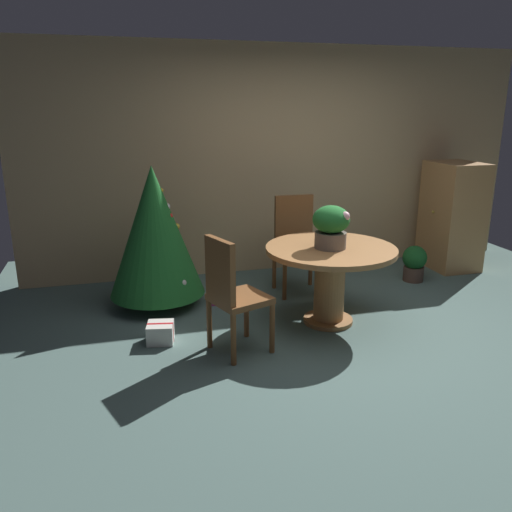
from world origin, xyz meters
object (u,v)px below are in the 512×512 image
object	(u,v)px
wooden_chair_left	(232,291)
gift_box_cream	(160,333)
wooden_cabinet	(452,216)
wooden_chair_far	(296,238)
potted_plant	(414,262)
gift_box_purple	(223,295)
round_dining_table	(330,269)
flower_vase	(331,225)
holiday_tree	(155,231)

from	to	relation	value
wooden_chair_left	gift_box_cream	distance (m)	0.78
wooden_cabinet	wooden_chair_left	bearing A→B (deg)	-153.16
wooden_chair_far	potted_plant	xyz separation A→B (m)	(1.40, -0.08, -0.36)
gift_box_purple	potted_plant	xyz separation A→B (m)	(2.23, 0.07, 0.15)
round_dining_table	potted_plant	size ratio (longest dim) A/B	2.85
wooden_chair_left	gift_box_purple	distance (m)	1.23
gift_box_purple	wooden_cabinet	xyz separation A→B (m)	(2.93, 0.43, 0.58)
flower_vase	potted_plant	size ratio (longest dim) A/B	0.92
flower_vase	wooden_chair_left	bearing A→B (deg)	-160.71
flower_vase	holiday_tree	size ratio (longest dim) A/B	0.27
flower_vase	gift_box_purple	distance (m)	1.43
round_dining_table	wooden_chair_left	bearing A→B (deg)	-160.00
wooden_chair_left	wooden_cabinet	size ratio (longest dim) A/B	0.75
flower_vase	gift_box_cream	distance (m)	1.73
flower_vase	wooden_chair_far	size ratio (longest dim) A/B	0.37
flower_vase	wooden_chair_far	bearing A→B (deg)	88.82
wooden_chair_far	wooden_cabinet	distance (m)	2.12
round_dining_table	potted_plant	world-z (taller)	round_dining_table
potted_plant	gift_box_purple	bearing A→B (deg)	-178.33
wooden_chair_left	gift_box_purple	size ratio (longest dim) A/B	3.31
round_dining_table	gift_box_cream	distance (m)	1.59
wooden_chair_far	wooden_cabinet	world-z (taller)	wooden_cabinet
wooden_chair_left	wooden_cabinet	bearing A→B (deg)	26.84
holiday_tree	potted_plant	xyz separation A→B (m)	(2.88, -0.01, -0.54)
flower_vase	wooden_cabinet	size ratio (longest dim) A/B	0.30
round_dining_table	gift_box_cream	xyz separation A→B (m)	(-1.54, -0.01, -0.43)
gift_box_purple	gift_box_cream	xyz separation A→B (m)	(-0.70, -0.79, 0.02)
wooden_chair_far	gift_box_purple	size ratio (longest dim) A/B	3.50
holiday_tree	gift_box_purple	world-z (taller)	holiday_tree
gift_box_purple	gift_box_cream	bearing A→B (deg)	-131.79
wooden_cabinet	holiday_tree	bearing A→B (deg)	-174.36
gift_box_cream	wooden_cabinet	distance (m)	3.87
round_dining_table	flower_vase	world-z (taller)	flower_vase
wooden_chair_left	gift_box_purple	bearing A→B (deg)	82.11
holiday_tree	flower_vase	bearing A→B (deg)	-30.83
wooden_chair_left	flower_vase	bearing A→B (deg)	19.29
gift_box_cream	round_dining_table	bearing A→B (deg)	0.53
round_dining_table	potted_plant	xyz separation A→B (m)	(1.40, 0.84, -0.30)
wooden_chair_left	gift_box_cream	world-z (taller)	wooden_chair_left
gift_box_purple	wooden_cabinet	bearing A→B (deg)	8.37
flower_vase	wooden_chair_left	world-z (taller)	flower_vase
gift_box_purple	potted_plant	distance (m)	2.24
gift_box_purple	wooden_chair_left	bearing A→B (deg)	-97.89
wooden_chair_left	gift_box_cream	size ratio (longest dim) A/B	3.82
round_dining_table	wooden_chair_left	size ratio (longest dim) A/B	1.21
round_dining_table	wooden_cabinet	size ratio (longest dim) A/B	0.91
wooden_chair_far	potted_plant	world-z (taller)	wooden_chair_far
flower_vase	wooden_chair_far	world-z (taller)	flower_vase
round_dining_table	gift_box_cream	world-z (taller)	round_dining_table
holiday_tree	wooden_chair_far	bearing A→B (deg)	2.48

